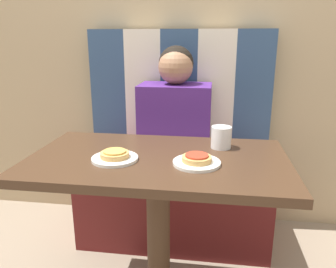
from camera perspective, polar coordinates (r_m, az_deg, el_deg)
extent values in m
cube|color=tan|center=(2.12, 2.38, 18.90)|extent=(7.00, 0.05, 2.60)
cube|color=#5B1919|center=(2.07, 1.17, -11.58)|extent=(1.12, 0.48, 0.47)
cube|color=navy|center=(2.15, -10.05, 7.01)|extent=(0.22, 0.08, 0.78)
cube|color=beige|center=(2.09, -4.17, 6.96)|extent=(0.22, 0.08, 0.78)
cube|color=navy|center=(2.06, 1.96, 6.84)|extent=(0.22, 0.08, 0.78)
cube|color=beige|center=(2.04, 8.23, 6.63)|extent=(0.22, 0.08, 0.78)
cube|color=navy|center=(2.06, 14.50, 6.34)|extent=(0.22, 0.08, 0.78)
cube|color=#422B1C|center=(1.33, -1.79, -4.66)|extent=(1.04, 0.60, 0.03)
cylinder|color=#422B1C|center=(1.51, -1.66, -17.99)|extent=(0.10, 0.10, 0.71)
cube|color=#4C237A|center=(1.89, 1.26, 1.37)|extent=(0.40, 0.26, 0.48)
sphere|color=#9E7051|center=(1.83, 1.32, 11.61)|extent=(0.19, 0.19, 0.19)
sphere|color=black|center=(1.86, 1.42, 12.19)|extent=(0.19, 0.19, 0.19)
cylinder|color=white|center=(1.30, -9.24, -4.24)|extent=(0.18, 0.18, 0.01)
cylinder|color=white|center=(1.25, 5.01, -5.00)|extent=(0.18, 0.18, 0.01)
cylinder|color=tan|center=(1.30, -9.27, -3.58)|extent=(0.11, 0.11, 0.02)
cylinder|color=gold|center=(1.29, -9.30, -3.02)|extent=(0.09, 0.09, 0.01)
cylinder|color=tan|center=(1.24, 5.03, -4.32)|extent=(0.11, 0.11, 0.02)
cylinder|color=#B73823|center=(1.24, 5.04, -3.73)|extent=(0.09, 0.09, 0.01)
cylinder|color=silver|center=(1.44, 9.24, -0.57)|extent=(0.09, 0.09, 0.10)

